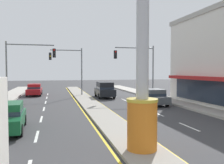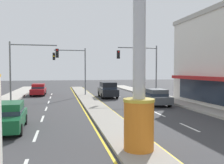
{
  "view_description": "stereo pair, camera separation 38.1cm",
  "coord_description": "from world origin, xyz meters",
  "views": [
    {
      "loc": [
        -3.39,
        -3.24,
        3.29
      ],
      "look_at": [
        0.02,
        10.82,
        2.6
      ],
      "focal_mm": 38.5,
      "sensor_mm": 36.0,
      "label": 1
    },
    {
      "loc": [
        -3.02,
        -3.32,
        3.29
      ],
      "look_at": [
        0.02,
        10.82,
        2.6
      ],
      "focal_mm": 38.5,
      "sensor_mm": 36.0,
      "label": 2
    }
  ],
  "objects": [
    {
      "name": "median_strip",
      "position": [
        0.0,
        18.0,
        0.07
      ],
      "size": [
        1.92,
        52.0,
        0.14
      ],
      "primitive_type": "cube",
      "color": "gray",
      "rests_on": "ground"
    },
    {
      "name": "sidewalk_right",
      "position": [
        8.85,
        16.0,
        0.09
      ],
      "size": [
        2.58,
        60.0,
        0.18
      ],
      "primitive_type": "cube",
      "color": "#ADA89E",
      "rests_on": "ground"
    },
    {
      "name": "lane_markings",
      "position": [
        0.0,
        16.65,
        0.0
      ],
      "size": [
        8.66,
        52.0,
        0.01
      ],
      "color": "silver",
      "rests_on": "ground"
    },
    {
      "name": "district_sign",
      "position": [
        -0.0,
        5.66,
        4.25
      ],
      "size": [
        6.58,
        1.25,
        8.15
      ],
      "color": "orange",
      "rests_on": "median_strip"
    },
    {
      "name": "traffic_light_left_side",
      "position": [
        -6.19,
        22.34,
        4.25
      ],
      "size": [
        4.86,
        0.46,
        6.2
      ],
      "color": "slate",
      "rests_on": "ground"
    },
    {
      "name": "traffic_light_right_side",
      "position": [
        6.19,
        23.01,
        4.25
      ],
      "size": [
        4.86,
        0.46,
        6.2
      ],
      "color": "slate",
      "rests_on": "ground"
    },
    {
      "name": "traffic_light_median_far",
      "position": [
        -1.35,
        28.06,
        4.19
      ],
      "size": [
        4.2,
        0.46,
        6.2
      ],
      "color": "slate",
      "rests_on": "ground"
    },
    {
      "name": "sedan_near_right_lane",
      "position": [
        5.91,
        18.13,
        0.79
      ],
      "size": [
        1.96,
        4.36,
        1.53
      ],
      "color": "#4C5156",
      "rests_on": "ground"
    },
    {
      "name": "sedan_near_left_lane",
      "position": [
        -5.91,
        29.84,
        0.79
      ],
      "size": [
        1.87,
        4.31,
        1.53
      ],
      "color": "maroon",
      "rests_on": "ground"
    },
    {
      "name": "suv_mid_left_lane",
      "position": [
        2.61,
        25.29,
        0.98
      ],
      "size": [
        2.06,
        4.65,
        1.9
      ],
      "color": "black",
      "rests_on": "ground"
    },
    {
      "name": "sedan_kerb_right",
      "position": [
        -5.91,
        10.65,
        0.79
      ],
      "size": [
        1.99,
        4.38,
        1.53
      ],
      "color": "#14562D",
      "rests_on": "ground"
    }
  ]
}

